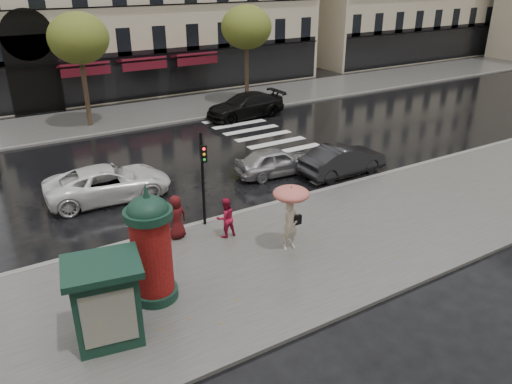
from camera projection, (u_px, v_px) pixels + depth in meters
ground at (286, 247)px, 17.19m from camera, size 160.00×160.00×0.00m
near_sidewalk at (294, 252)px, 16.78m from camera, size 90.00×7.00×0.12m
far_sidewalk at (118, 117)px, 31.97m from camera, size 90.00×6.00×0.12m
near_kerb at (242, 212)px, 19.50m from camera, size 90.00×0.25×0.14m
far_kerb at (133, 129)px, 29.63m from camera, size 90.00×0.25×0.14m
zebra_crossing at (277, 143)px, 27.51m from camera, size 3.60×11.75×0.01m
tree_far_left at (78, 39)px, 28.15m from camera, size 3.40×3.40×6.64m
tree_far_right at (246, 28)px, 33.37m from camera, size 3.40×3.40×6.64m
woman_umbrella at (291, 208)px, 16.28m from camera, size 1.20×1.20×2.31m
woman_red at (226, 218)px, 17.37m from camera, size 0.73×0.57×1.47m
man_burgundy at (176, 217)px, 17.28m from camera, size 0.83×0.60×1.59m
morris_column at (151, 245)px, 13.71m from camera, size 1.33×1.33×3.58m
traffic_light at (203, 171)px, 17.58m from camera, size 0.24×0.34×3.54m
newsstand at (106, 301)px, 12.34m from camera, size 2.11×1.87×2.23m
car_silver at (276, 161)px, 23.00m from camera, size 3.94×1.86×1.30m
car_darkgrey at (343, 160)px, 23.05m from camera, size 4.27×1.57×1.40m
car_white at (109, 183)px, 20.57m from camera, size 5.22×2.70×1.41m
car_black at (245, 106)px, 31.95m from camera, size 5.29×2.27×1.52m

